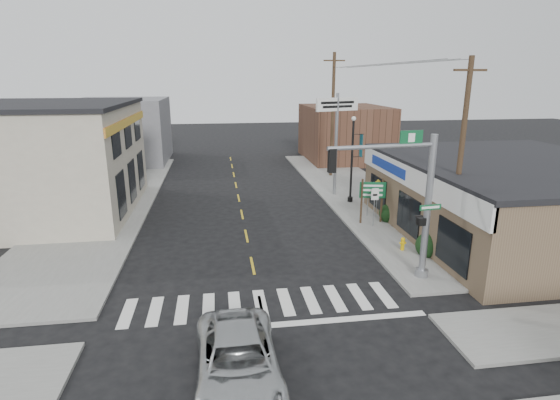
{
  "coord_description": "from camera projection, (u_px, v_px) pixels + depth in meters",
  "views": [
    {
      "loc": [
        -1.46,
        -14.82,
        8.51
      ],
      "look_at": [
        1.48,
        5.19,
        2.8
      ],
      "focal_mm": 28.0,
      "sensor_mm": 36.0,
      "label": 1
    }
  ],
  "objects": [
    {
      "name": "lamp_post",
      "position": [
        353.0,
        153.0,
        29.55
      ],
      "size": [
        0.76,
        0.6,
        5.87
      ],
      "rotation": [
        0.0,
        0.0,
        0.3
      ],
      "color": "black",
      "rests_on": "sidewalk_right"
    },
    {
      "name": "thrift_store",
      "position": [
        513.0,
        201.0,
        23.82
      ],
      "size": [
        12.0,
        14.0,
        4.0
      ],
      "primitive_type": "cube",
      "color": "brown",
      "rests_on": "ground"
    },
    {
      "name": "bldg_distant_right",
      "position": [
        344.0,
        133.0,
        46.11
      ],
      "size": [
        8.0,
        10.0,
        5.6
      ],
      "primitive_type": "cube",
      "color": "#523425",
      "rests_on": "ground"
    },
    {
      "name": "suv",
      "position": [
        238.0,
        361.0,
        12.43
      ],
      "size": [
        2.45,
        5.17,
        1.43
      ],
      "primitive_type": "imported",
      "rotation": [
        0.0,
        0.0,
        0.02
      ],
      "color": "#ACAFB0",
      "rests_on": "ground"
    },
    {
      "name": "sidewalk_right",
      "position": [
        371.0,
        203.0,
        30.24
      ],
      "size": [
        6.0,
        38.0,
        0.13
      ],
      "primitive_type": "cube",
      "color": "slate",
      "rests_on": "ground"
    },
    {
      "name": "fire_hydrant",
      "position": [
        403.0,
        243.0,
        21.84
      ],
      "size": [
        0.21,
        0.21,
        0.67
      ],
      "rotation": [
        0.0,
        0.0,
        -0.11
      ],
      "color": "#C89D05",
      "rests_on": "sidewalk_right"
    },
    {
      "name": "utility_pole_far",
      "position": [
        333.0,
        114.0,
        37.19
      ],
      "size": [
        1.8,
        0.27,
        10.37
      ],
      "rotation": [
        0.0,
        0.0,
        -0.03
      ],
      "color": "#463825",
      "rests_on": "sidewalk_right"
    },
    {
      "name": "shrub_back",
      "position": [
        389.0,
        214.0,
        26.29
      ],
      "size": [
        1.2,
        1.2,
        0.9
      ],
      "primitive_type": "ellipsoid",
      "color": "black",
      "rests_on": "sidewalk_right"
    },
    {
      "name": "bare_tree",
      "position": [
        471.0,
        180.0,
        20.18
      ],
      "size": [
        2.41,
        2.41,
        4.82
      ],
      "rotation": [
        0.0,
        0.0,
        0.39
      ],
      "color": "black",
      "rests_on": "sidewalk_right"
    },
    {
      "name": "ped_crossing_sign",
      "position": [
        378.0,
        191.0,
        26.68
      ],
      "size": [
        0.93,
        0.07,
        2.4
      ],
      "rotation": [
        0.0,
        0.0,
        -0.16
      ],
      "color": "gray",
      "rests_on": "sidewalk_right"
    },
    {
      "name": "traffic_signal_pole",
      "position": [
        412.0,
        193.0,
        17.96
      ],
      "size": [
        5.02,
        0.38,
        6.36
      ],
      "rotation": [
        0.0,
        0.0,
        0.1
      ],
      "color": "gray",
      "rests_on": "sidewalk_right"
    },
    {
      "name": "bldg_distant_left",
      "position": [
        122.0,
        131.0,
        44.69
      ],
      "size": [
        9.0,
        10.0,
        6.4
      ],
      "primitive_type": "cube",
      "color": "slate",
      "rests_on": "ground"
    },
    {
      "name": "shrub_front",
      "position": [
        429.0,
        245.0,
        21.23
      ],
      "size": [
        1.27,
        1.27,
        0.96
      ],
      "primitive_type": "ellipsoid",
      "color": "#213C1C",
      "rests_on": "sidewalk_right"
    },
    {
      "name": "guide_sign",
      "position": [
        372.0,
        194.0,
        25.61
      ],
      "size": [
        1.53,
        0.13,
        2.68
      ],
      "rotation": [
        0.0,
        0.0,
        -0.2
      ],
      "color": "#422F1E",
      "rests_on": "sidewalk_right"
    },
    {
      "name": "center_line",
      "position": [
        246.0,
        236.0,
        24.24
      ],
      "size": [
        0.12,
        56.0,
        0.01
      ],
      "primitive_type": "cube",
      "color": "gold",
      "rests_on": "ground"
    },
    {
      "name": "left_building",
      "position": [
        30.0,
        162.0,
        27.22
      ],
      "size": [
        12.0,
        12.0,
        6.8
      ],
      "primitive_type": "cube",
      "color": "#B8AF9A",
      "rests_on": "ground"
    },
    {
      "name": "utility_pole_near",
      "position": [
        460.0,
        160.0,
        19.83
      ],
      "size": [
        1.61,
        0.24,
        9.28
      ],
      "rotation": [
        0.0,
        0.0,
        0.09
      ],
      "color": "#4D3424",
      "rests_on": "sidewalk_right"
    },
    {
      "name": "ground",
      "position": [
        261.0,
        309.0,
        16.63
      ],
      "size": [
        140.0,
        140.0,
        0.0
      ],
      "primitive_type": "plane",
      "color": "black",
      "rests_on": "ground"
    },
    {
      "name": "crosswalk",
      "position": [
        260.0,
        303.0,
        17.01
      ],
      "size": [
        11.0,
        2.2,
        0.01
      ],
      "primitive_type": "cube",
      "color": "silver",
      "rests_on": "ground"
    },
    {
      "name": "dance_center_sign",
      "position": [
        337.0,
        120.0,
        30.91
      ],
      "size": [
        3.44,
        0.22,
        7.31
      ],
      "rotation": [
        0.0,
        0.0,
        0.33
      ],
      "color": "gray",
      "rests_on": "sidewalk_right"
    },
    {
      "name": "sidewalk_left",
      "position": [
        99.0,
        215.0,
        27.73
      ],
      "size": [
        6.0,
        38.0,
        0.13
      ],
      "primitive_type": "cube",
      "color": "slate",
      "rests_on": "ground"
    }
  ]
}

